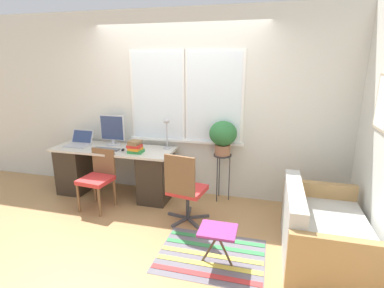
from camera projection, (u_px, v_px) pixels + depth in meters
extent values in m
plane|color=tan|center=(165.00, 211.00, 4.12)|extent=(14.00, 14.00, 0.00)
cube|color=silver|center=(180.00, 106.00, 4.42)|extent=(9.00, 0.06, 2.70)
cube|color=white|center=(158.00, 96.00, 4.43)|extent=(0.85, 0.02, 1.33)
cube|color=white|center=(158.00, 96.00, 4.42)|extent=(0.78, 0.01, 1.26)
cube|color=white|center=(214.00, 98.00, 4.22)|extent=(0.85, 0.02, 1.33)
cube|color=white|center=(214.00, 98.00, 4.21)|extent=(0.78, 0.01, 1.26)
cube|color=white|center=(185.00, 141.00, 4.51)|extent=(1.74, 0.11, 0.04)
cube|color=silver|center=(381.00, 123.00, 3.15)|extent=(0.06, 9.00, 2.70)
cube|color=tan|center=(383.00, 103.00, 3.02)|extent=(0.02, 0.39, 0.57)
cube|color=white|center=(382.00, 103.00, 3.02)|extent=(0.01, 0.34, 0.52)
cube|color=beige|center=(113.00, 149.00, 4.45)|extent=(1.81, 0.64, 0.03)
cube|color=#33281E|center=(77.00, 169.00, 4.71)|extent=(0.40, 0.56, 0.71)
cube|color=#33281E|center=(156.00, 177.00, 4.38)|extent=(0.40, 0.56, 0.71)
cube|color=#B7B7BC|center=(77.00, 146.00, 4.54)|extent=(0.36, 0.21, 0.02)
cube|color=#B7B7BC|center=(82.00, 137.00, 4.66)|extent=(0.36, 0.10, 0.20)
cube|color=navy|center=(82.00, 136.00, 4.65)|extent=(0.32, 0.09, 0.17)
cylinder|color=silver|center=(113.00, 144.00, 4.63)|extent=(0.22, 0.22, 0.02)
cylinder|color=silver|center=(113.00, 141.00, 4.62)|extent=(0.05, 0.05, 0.07)
cube|color=silver|center=(112.00, 128.00, 4.57)|extent=(0.39, 0.02, 0.38)
cube|color=navy|center=(112.00, 128.00, 4.55)|extent=(0.37, 0.01, 0.36)
cube|color=slate|center=(106.00, 149.00, 4.37)|extent=(0.40, 0.11, 0.02)
ellipsoid|color=black|center=(123.00, 150.00, 4.30)|extent=(0.04, 0.07, 0.04)
cylinder|color=#ADADB2|center=(167.00, 148.00, 4.44)|extent=(0.13, 0.13, 0.01)
cylinder|color=#ADADB2|center=(167.00, 135.00, 4.38)|extent=(0.02, 0.02, 0.38)
ellipsoid|color=#ADADB2|center=(167.00, 121.00, 4.33)|extent=(0.10, 0.10, 0.07)
cube|color=green|center=(136.00, 151.00, 4.22)|extent=(0.21, 0.18, 0.04)
cube|color=orange|center=(135.00, 149.00, 4.21)|extent=(0.18, 0.19, 0.04)
cube|color=red|center=(135.00, 146.00, 4.20)|extent=(0.19, 0.15, 0.04)
cube|color=olive|center=(134.00, 143.00, 4.19)|extent=(0.16, 0.17, 0.04)
cube|color=olive|center=(135.00, 141.00, 4.19)|extent=(0.18, 0.18, 0.02)
cylinder|color=brown|center=(78.00, 198.00, 4.03)|extent=(0.04, 0.04, 0.42)
cylinder|color=brown|center=(99.00, 202.00, 3.91)|extent=(0.04, 0.04, 0.42)
cylinder|color=brown|center=(95.00, 188.00, 4.33)|extent=(0.04, 0.04, 0.42)
cylinder|color=brown|center=(115.00, 191.00, 4.22)|extent=(0.04, 0.04, 0.42)
cube|color=red|center=(96.00, 180.00, 4.06)|extent=(0.43, 0.42, 0.06)
cube|color=brown|center=(104.00, 161.00, 4.19)|extent=(0.36, 0.07, 0.36)
cube|color=#47474C|center=(178.00, 216.00, 3.95)|extent=(0.29, 0.08, 0.03)
cube|color=#47474C|center=(180.00, 222.00, 3.79)|extent=(0.16, 0.27, 0.03)
cube|color=#47474C|center=(193.00, 223.00, 3.77)|extent=(0.23, 0.23, 0.03)
cube|color=#47474C|center=(198.00, 217.00, 3.92)|extent=(0.27, 0.16, 0.03)
cube|color=#47474C|center=(189.00, 213.00, 4.03)|extent=(0.08, 0.29, 0.03)
cylinder|color=#333338|center=(188.00, 205.00, 3.84)|extent=(0.04, 0.04, 0.35)
cube|color=red|center=(188.00, 190.00, 3.79)|extent=(0.49, 0.47, 0.06)
cube|color=brown|center=(180.00, 176.00, 3.52)|extent=(0.39, 0.10, 0.48)
cube|color=beige|center=(324.00, 239.00, 3.11)|extent=(0.82, 1.12, 0.40)
cube|color=beige|center=(294.00, 203.00, 3.09)|extent=(0.16, 1.12, 0.33)
cube|color=#A87F4C|center=(337.00, 269.00, 2.52)|extent=(0.82, 0.09, 0.59)
cube|color=#A87F4C|center=(318.00, 205.00, 3.65)|extent=(0.82, 0.09, 0.59)
cylinder|color=#333338|center=(222.00, 155.00, 4.28)|extent=(0.25, 0.25, 0.02)
cylinder|color=#333338|center=(229.00, 179.00, 4.34)|extent=(0.01, 0.01, 0.68)
cylinder|color=#333338|center=(219.00, 175.00, 4.47)|extent=(0.01, 0.01, 0.68)
cylinder|color=#333338|center=(217.00, 180.00, 4.30)|extent=(0.01, 0.01, 0.68)
cylinder|color=#9E6B4C|center=(223.00, 150.00, 4.26)|extent=(0.22, 0.22, 0.15)
ellipsoid|color=#2D7038|center=(223.00, 133.00, 4.19)|extent=(0.39, 0.39, 0.35)
cube|color=slate|center=(211.00, 255.00, 3.16)|extent=(1.11, 0.86, 0.01)
cube|color=#C63838|center=(205.00, 275.00, 2.87)|extent=(1.09, 0.07, 0.00)
cube|color=#DBCC4C|center=(208.00, 264.00, 3.01)|extent=(1.09, 0.07, 0.00)
cube|color=#DBCC4C|center=(211.00, 255.00, 3.16)|extent=(1.09, 0.07, 0.00)
cube|color=#388E4C|center=(214.00, 247.00, 3.30)|extent=(1.09, 0.07, 0.00)
cube|color=#388E4C|center=(216.00, 239.00, 3.45)|extent=(1.09, 0.07, 0.00)
cube|color=#93337A|center=(218.00, 230.00, 2.94)|extent=(0.37, 0.31, 0.02)
cylinder|color=#4C3D2D|center=(211.00, 247.00, 3.01)|extent=(0.20, 0.02, 0.38)
cylinder|color=#4C3D2D|center=(224.00, 249.00, 2.98)|extent=(0.20, 0.02, 0.38)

